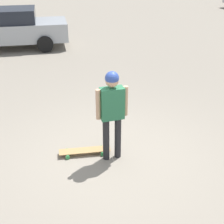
% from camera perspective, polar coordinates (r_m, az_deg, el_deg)
% --- Properties ---
extents(ground_plane, '(220.00, 220.00, 0.00)m').
position_cam_1_polar(ground_plane, '(5.76, 0.00, -8.27)').
color(ground_plane, gray).
extents(person, '(0.50, 0.37, 1.65)m').
position_cam_1_polar(person, '(5.22, 0.00, 1.05)').
color(person, '#262628').
rests_on(person, ground_plane).
extents(skateboard, '(0.95, 0.53, 0.09)m').
position_cam_1_polar(skateboard, '(5.83, -5.00, -7.06)').
color(skateboard, tan).
rests_on(skateboard, ground_plane).
extents(car_parked_near, '(4.94, 3.50, 1.48)m').
position_cam_1_polar(car_parked_near, '(12.99, -18.77, 14.29)').
color(car_parked_near, '#ADB2B7').
rests_on(car_parked_near, ground_plane).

